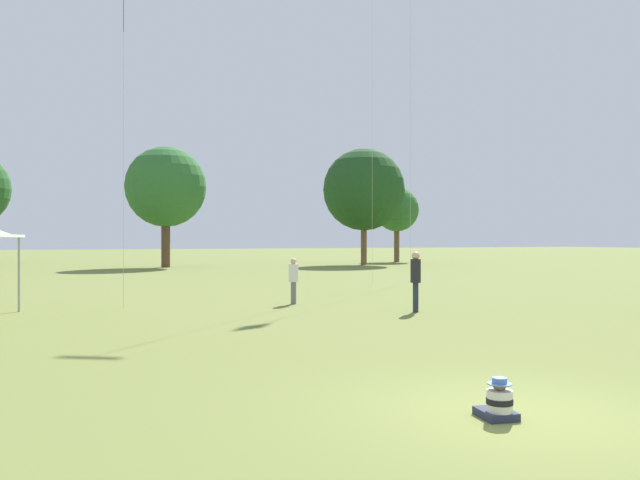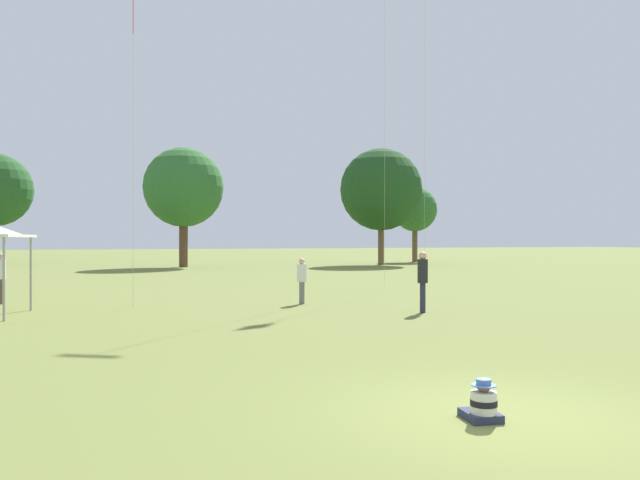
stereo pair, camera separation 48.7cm
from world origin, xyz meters
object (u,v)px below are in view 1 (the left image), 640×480
(distant_tree_1, at_px, (397,210))
(distant_tree_2, at_px, (364,190))
(person_standing_3, at_px, (293,277))
(person_standing_1, at_px, (416,275))
(seated_toddler, at_px, (498,402))
(distant_tree_0, at_px, (166,187))

(distant_tree_1, bearing_deg, distant_tree_2, -140.08)
(person_standing_3, bearing_deg, person_standing_1, 113.59)
(seated_toddler, distance_m, distant_tree_2, 48.17)
(seated_toddler, height_order, person_standing_1, person_standing_1)
(distant_tree_0, distance_m, distant_tree_2, 17.13)
(person_standing_1, relative_size, distant_tree_0, 0.19)
(seated_toddler, distance_m, person_standing_3, 14.10)
(person_standing_3, height_order, distant_tree_1, distant_tree_1)
(distant_tree_0, bearing_deg, distant_tree_2, -6.10)
(person_standing_1, bearing_deg, distant_tree_0, 84.66)
(distant_tree_2, bearing_deg, person_standing_3, -121.26)
(seated_toddler, xyz_separation_m, person_standing_1, (5.13, 10.12, 0.92))
(person_standing_3, relative_size, distant_tree_0, 0.16)
(distant_tree_0, bearing_deg, seated_toddler, -94.23)
(seated_toddler, relative_size, distant_tree_0, 0.06)
(seated_toddler, bearing_deg, distant_tree_2, 74.23)
(person_standing_3, bearing_deg, distant_tree_0, -102.42)
(distant_tree_1, xyz_separation_m, distant_tree_2, (-6.56, -5.49, 1.41))
(person_standing_1, xyz_separation_m, distant_tree_1, (21.79, 38.53, 4.13))
(person_standing_1, distance_m, distant_tree_1, 44.46)
(person_standing_3, height_order, distant_tree_0, distant_tree_0)
(distant_tree_0, relative_size, distant_tree_1, 1.29)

